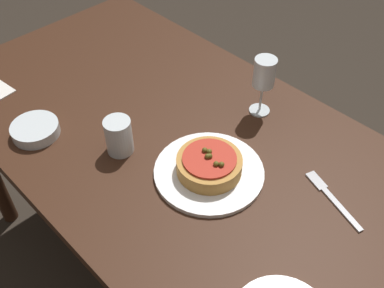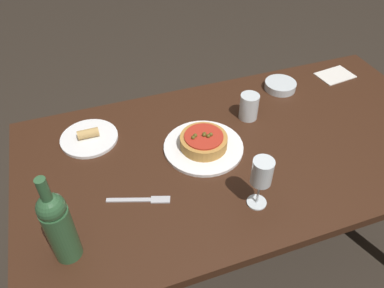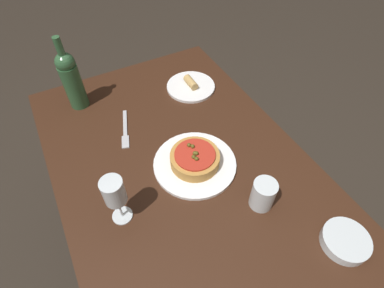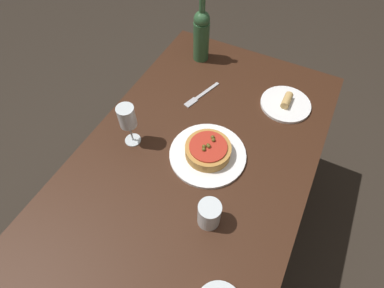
% 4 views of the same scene
% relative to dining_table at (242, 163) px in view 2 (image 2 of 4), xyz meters
% --- Properties ---
extents(ground_plane, '(14.00, 14.00, 0.00)m').
position_rel_dining_table_xyz_m(ground_plane, '(0.00, 0.00, -0.66)').
color(ground_plane, '#2D261E').
extents(dining_table, '(1.58, 0.82, 0.74)m').
position_rel_dining_table_xyz_m(dining_table, '(0.00, 0.00, 0.00)').
color(dining_table, '#381E11').
rests_on(dining_table, ground_plane).
extents(dinner_plate, '(0.28, 0.28, 0.01)m').
position_rel_dining_table_xyz_m(dinner_plate, '(-0.14, 0.04, 0.09)').
color(dinner_plate, white).
rests_on(dinner_plate, dining_table).
extents(pizza, '(0.17, 0.17, 0.06)m').
position_rel_dining_table_xyz_m(pizza, '(-0.14, 0.04, 0.12)').
color(pizza, '#BC843D').
rests_on(pizza, dinner_plate).
extents(wine_glass, '(0.06, 0.06, 0.18)m').
position_rel_dining_table_xyz_m(wine_glass, '(-0.07, -0.24, 0.22)').
color(wine_glass, silver).
rests_on(wine_glass, dining_table).
extents(wine_bottle, '(0.07, 0.07, 0.30)m').
position_rel_dining_table_xyz_m(wine_bottle, '(-0.63, -0.23, 0.21)').
color(wine_bottle, '#2D5633').
rests_on(wine_bottle, dining_table).
extents(water_cup, '(0.07, 0.07, 0.10)m').
position_rel_dining_table_xyz_m(water_cup, '(0.08, 0.15, 0.14)').
color(water_cup, silver).
rests_on(water_cup, dining_table).
extents(side_bowl, '(0.13, 0.13, 0.03)m').
position_rel_dining_table_xyz_m(side_bowl, '(0.30, 0.28, 0.10)').
color(side_bowl, silver).
rests_on(side_bowl, dining_table).
extents(fork, '(0.19, 0.08, 0.00)m').
position_rel_dining_table_xyz_m(fork, '(-0.40, -0.12, 0.09)').
color(fork, '#B7B7BC').
rests_on(fork, dining_table).
extents(side_plate, '(0.21, 0.21, 0.04)m').
position_rel_dining_table_xyz_m(side_plate, '(-0.52, 0.22, 0.09)').
color(side_plate, white).
rests_on(side_plate, dining_table).
extents(paper_napkin, '(0.17, 0.13, 0.00)m').
position_rel_dining_table_xyz_m(paper_napkin, '(0.58, 0.28, 0.09)').
color(paper_napkin, silver).
rests_on(paper_napkin, dining_table).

